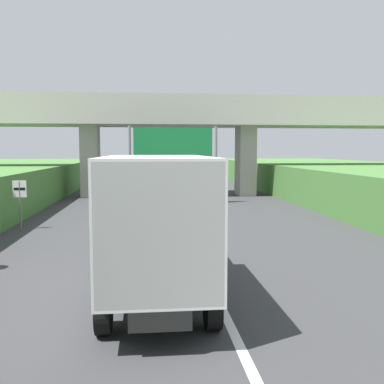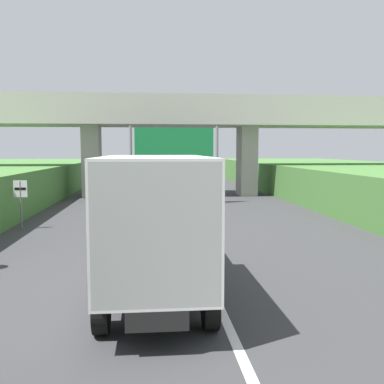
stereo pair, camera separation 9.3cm
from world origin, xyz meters
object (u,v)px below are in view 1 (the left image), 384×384
at_px(truck_orange, 149,163).
at_px(speed_limit_sign, 20,197).
at_px(truck_white, 156,217).
at_px(car_yellow, 177,172).
at_px(overhead_highway_sign, 173,147).

bearing_deg(truck_orange, speed_limit_sign, -99.27).
distance_m(speed_limit_sign, truck_orange, 36.35).
bearing_deg(truck_white, truck_orange, 90.11).
relative_size(speed_limit_sign, truck_white, 0.31).
height_order(truck_white, truck_orange, same).
bearing_deg(truck_orange, car_yellow, -21.30).
xyz_separation_m(truck_orange, car_yellow, (3.48, -1.36, -1.08)).
bearing_deg(speed_limit_sign, overhead_highway_sign, 49.37).
bearing_deg(speed_limit_sign, car_yellow, 74.86).
bearing_deg(overhead_highway_sign, truck_orange, 93.24).
xyz_separation_m(truck_white, car_yellow, (3.40, 43.90, -1.08)).
xyz_separation_m(speed_limit_sign, truck_white, (5.94, -9.39, 0.46)).
xyz_separation_m(overhead_highway_sign, truck_white, (-1.46, -18.01, -1.86)).
height_order(overhead_highway_sign, speed_limit_sign, overhead_highway_sign).
relative_size(speed_limit_sign, car_yellow, 0.54).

